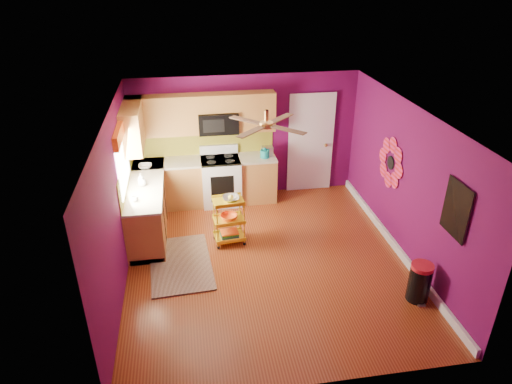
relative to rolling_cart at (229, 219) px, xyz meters
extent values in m
plane|color=maroon|center=(0.54, -0.65, -0.48)|extent=(5.00, 5.00, 0.00)
cube|color=#5D0A47|center=(0.54, 1.85, 0.77)|extent=(4.50, 0.04, 2.50)
cube|color=#5D0A47|center=(0.54, -3.15, 0.77)|extent=(4.50, 0.04, 2.50)
cube|color=#5D0A47|center=(-1.71, -0.65, 0.77)|extent=(0.04, 5.00, 2.50)
cube|color=#5D0A47|center=(2.79, -0.65, 0.77)|extent=(0.04, 5.00, 2.50)
cube|color=silver|center=(0.54, -0.65, 2.02)|extent=(4.50, 5.00, 0.04)
cube|color=white|center=(2.76, -0.65, -0.41)|extent=(0.05, 4.90, 0.14)
cube|color=#996029|center=(-1.41, 0.70, -0.03)|extent=(0.60, 2.30, 0.90)
cube|color=#996029|center=(-0.31, 1.55, -0.03)|extent=(2.80, 0.60, 0.90)
cube|color=beige|center=(-1.41, 0.70, 0.44)|extent=(0.63, 2.30, 0.04)
cube|color=beige|center=(-0.31, 1.55, 0.44)|extent=(2.80, 0.63, 0.04)
cube|color=black|center=(-1.41, 0.70, -0.43)|extent=(0.54, 2.30, 0.10)
cube|color=black|center=(-0.31, 1.55, -0.43)|extent=(2.80, 0.54, 0.10)
cube|color=white|center=(-0.01, 1.52, -0.02)|extent=(0.76, 0.66, 0.92)
cube|color=black|center=(-0.01, 1.52, 0.45)|extent=(0.76, 0.62, 0.03)
cube|color=white|center=(-0.01, 1.80, 0.56)|extent=(0.76, 0.06, 0.18)
cube|color=black|center=(-0.01, 1.19, -0.03)|extent=(0.45, 0.02, 0.55)
cube|color=#996029|center=(-1.05, 1.68, 1.35)|extent=(1.32, 0.33, 0.75)
cube|color=#996029|center=(0.73, 1.68, 1.35)|extent=(0.72, 0.33, 0.75)
cube|color=#996029|center=(-0.01, 1.68, 1.55)|extent=(0.76, 0.33, 0.34)
cube|color=#996029|center=(-1.54, 1.20, 1.35)|extent=(0.33, 1.30, 0.75)
cube|color=black|center=(-0.01, 1.65, 1.17)|extent=(0.76, 0.38, 0.40)
cube|color=olive|center=(-0.31, 1.84, 0.72)|extent=(2.80, 0.01, 0.51)
cube|color=olive|center=(-1.70, 0.70, 0.72)|extent=(0.01, 2.30, 0.51)
cube|color=white|center=(-1.69, 0.40, 1.07)|extent=(0.03, 1.20, 1.00)
cube|color=#FB5F16|center=(-1.66, 0.40, 1.54)|extent=(0.08, 1.35, 0.22)
cube|color=white|center=(1.89, 1.82, 0.55)|extent=(0.85, 0.04, 2.05)
cube|color=white|center=(1.89, 1.80, 0.55)|extent=(0.95, 0.02, 2.15)
sphere|color=#BF8C3F|center=(2.21, 1.77, 0.52)|extent=(0.07, 0.07, 0.07)
cylinder|color=black|center=(2.77, -0.05, 0.87)|extent=(0.01, 0.24, 0.24)
cube|color=teal|center=(2.77, -2.05, 1.07)|extent=(0.03, 0.52, 0.72)
cube|color=black|center=(2.76, -2.05, 1.07)|extent=(0.01, 0.56, 0.76)
cylinder|color=#BF8C3F|center=(0.54, -0.45, 1.94)|extent=(0.06, 0.06, 0.16)
cylinder|color=#BF8C3F|center=(0.54, -0.45, 1.80)|extent=(0.20, 0.20, 0.08)
cube|color=#4C2D19|center=(0.81, -0.18, 1.80)|extent=(0.47, 0.47, 0.01)
cube|color=#4C2D19|center=(0.28, -0.18, 1.80)|extent=(0.47, 0.47, 0.01)
cube|color=#4C2D19|center=(0.28, -0.72, 1.80)|extent=(0.47, 0.47, 0.01)
cube|color=#4C2D19|center=(0.81, -0.72, 1.80)|extent=(0.47, 0.47, 0.01)
cube|color=black|center=(-0.87, -0.52, -0.47)|extent=(1.06, 1.64, 0.02)
cylinder|color=yellow|center=(-0.22, -0.18, -0.04)|extent=(0.02, 0.02, 0.79)
cylinder|color=yellow|center=(0.24, -0.14, -0.04)|extent=(0.02, 0.02, 0.79)
cylinder|color=yellow|center=(-0.25, 0.13, -0.04)|extent=(0.02, 0.02, 0.79)
cylinder|color=yellow|center=(0.20, 0.18, -0.04)|extent=(0.02, 0.02, 0.79)
sphere|color=black|center=(-0.22, -0.18, -0.45)|extent=(0.06, 0.06, 0.06)
sphere|color=black|center=(0.24, -0.14, -0.45)|extent=(0.06, 0.06, 0.06)
sphere|color=black|center=(-0.25, 0.13, -0.45)|extent=(0.06, 0.06, 0.06)
sphere|color=black|center=(0.20, 0.18, -0.45)|extent=(0.06, 0.06, 0.06)
cube|color=yellow|center=(-0.01, 0.00, 0.34)|extent=(0.55, 0.42, 0.03)
cube|color=yellow|center=(-0.01, 0.00, -0.03)|extent=(0.55, 0.42, 0.03)
cube|color=yellow|center=(-0.01, 0.00, -0.37)|extent=(0.55, 0.42, 0.03)
imported|color=beige|center=(0.04, 0.00, 0.38)|extent=(0.31, 0.31, 0.07)
sphere|color=yellow|center=(0.04, 0.00, 0.41)|extent=(0.09, 0.09, 0.09)
imported|color=#FB5F16|center=(-0.01, 0.00, 0.03)|extent=(0.32, 0.32, 0.09)
cube|color=navy|center=(-0.01, 0.00, -0.33)|extent=(0.32, 0.25, 0.04)
cube|color=#267233|center=(-0.01, 0.00, -0.30)|extent=(0.32, 0.25, 0.03)
cube|color=#FB5F16|center=(-0.01, 0.00, -0.27)|extent=(0.32, 0.25, 0.03)
cylinder|color=black|center=(2.54, -1.93, -0.21)|extent=(0.33, 0.33, 0.54)
cylinder|color=red|center=(2.54, -1.93, 0.10)|extent=(0.32, 0.32, 0.06)
cube|color=beige|center=(2.54, -2.09, -0.46)|extent=(0.11, 0.06, 0.03)
cylinder|color=#128587|center=(0.88, 1.47, 0.54)|extent=(0.18, 0.18, 0.16)
sphere|color=#128587|center=(0.88, 1.47, 0.64)|extent=(0.06, 0.06, 0.06)
cube|color=beige|center=(0.94, 1.58, 0.55)|extent=(0.22, 0.15, 0.18)
imported|color=#EA3F72|center=(-1.46, 0.62, 0.57)|extent=(0.09, 0.10, 0.21)
imported|color=white|center=(-1.43, 0.57, 0.55)|extent=(0.14, 0.14, 0.18)
imported|color=white|center=(-1.43, 1.34, 0.49)|extent=(0.25, 0.25, 0.06)
imported|color=white|center=(-1.52, 0.02, 0.51)|extent=(0.11, 0.11, 0.09)
camera|label=1|loc=(-0.62, -6.72, 3.98)|focal=32.00mm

